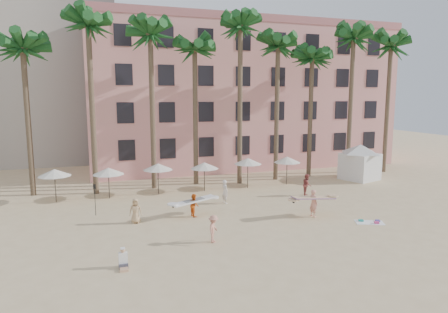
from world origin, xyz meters
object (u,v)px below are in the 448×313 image
Objects in this scene: pink_hotel at (238,98)px; carrier_yellow at (314,202)px; cabana at (360,159)px; carrier_white at (194,204)px.

carrier_yellow is (-2.89, -23.04, -6.94)m from pink_hotel.
carrier_white is (-18.53, -6.79, -1.20)m from cabana.
pink_hotel is at bearing 120.04° from cabana.
carrier_white is at bearing -159.87° from cabana.
carrier_white is (-7.77, 2.63, -0.20)m from carrier_yellow.
cabana is 19.77m from carrier_white.
pink_hotel is 6.16× the size of cabana.
pink_hotel is 24.24m from carrier_yellow.
pink_hotel is 10.59× the size of carrier_white.
carrier_yellow reaches higher than carrier_white.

